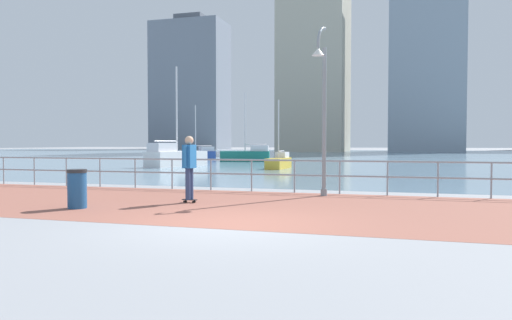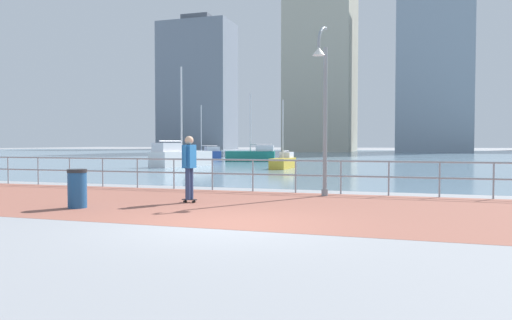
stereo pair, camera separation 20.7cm
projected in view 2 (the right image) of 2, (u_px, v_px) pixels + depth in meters
ground at (370, 159)px, 47.37m from camera, size 220.00×220.00×0.00m
brick_paving at (267, 206)px, 11.77m from camera, size 28.00×6.59×0.01m
harbor_water at (376, 156)px, 57.86m from camera, size 180.00×88.00×0.00m
waterfront_railing at (296, 170)px, 14.89m from camera, size 25.25×0.06×1.04m
lamppost at (323, 102)px, 13.79m from camera, size 0.38×0.81×4.93m
skateboarder at (189, 163)px, 12.41m from camera, size 0.41×0.56×1.74m
trash_bin at (77, 188)px, 11.42m from camera, size 0.46×0.46×0.93m
sailboat_yellow at (180, 157)px, 31.48m from camera, size 2.67×4.89×6.57m
sailboat_gray at (203, 154)px, 44.69m from camera, size 3.37×3.29×5.05m
sailboat_blue at (252, 155)px, 39.84m from camera, size 4.22×2.06×5.69m
sailboat_navy at (283, 162)px, 29.00m from camera, size 0.98×2.98×4.16m
tower_slate at (197, 86)px, 119.02m from camera, size 17.76×10.67×33.17m
tower_steel at (322, 50)px, 86.97m from camera, size 11.30×16.45×38.52m
tower_beige at (432, 49)px, 81.63m from camera, size 11.69×15.48×36.87m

